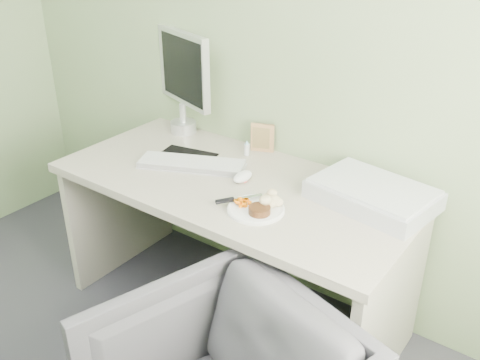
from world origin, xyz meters
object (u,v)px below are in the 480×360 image
Objects in this scene: plate at (256,209)px; monitor at (183,77)px; desk at (234,216)px; scanner at (373,195)px.

plate is 0.44× the size of monitor.
scanner is (0.57, 0.17, 0.22)m from desk.
desk is 0.63m from scanner.
desk is 0.79m from monitor.
monitor reaches higher than plate.
plate is 0.47m from scanner.
monitor is (-1.12, 0.15, 0.26)m from scanner.
desk is 7.04× the size of plate.
monitor reaches higher than scanner.
plate is 0.48× the size of scanner.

